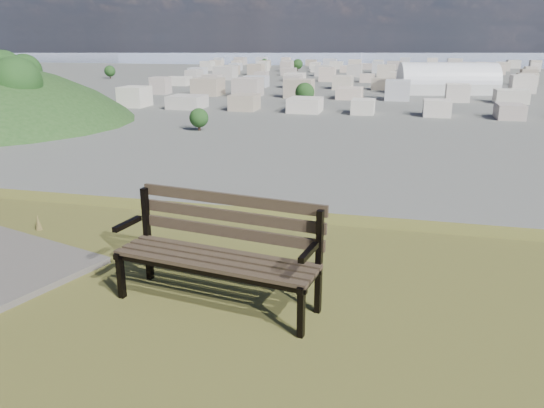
# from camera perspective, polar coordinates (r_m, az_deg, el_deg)

# --- Properties ---
(park_bench) EXTENTS (1.81, 0.83, 0.91)m
(park_bench) POSITION_cam_1_polar(r_m,az_deg,el_deg) (4.52, -5.56, -4.42)
(park_bench) COLOR #3B3122
(park_bench) RESTS_ON hilltop_mesa
(arena) EXTENTS (51.15, 29.78, 20.26)m
(arena) POSITION_cam_1_polar(r_m,az_deg,el_deg) (290.06, 18.30, 12.15)
(arena) COLOR #BAB9B5
(arena) RESTS_ON ground
(city_blocks) EXTENTS (395.00, 361.00, 7.00)m
(city_blocks) POSITION_cam_1_polar(r_m,az_deg,el_deg) (397.27, 14.09, 13.52)
(city_blocks) COLOR beige
(city_blocks) RESTS_ON ground
(city_trees) EXTENTS (406.52, 387.20, 9.98)m
(city_trees) POSITION_cam_1_polar(r_m,az_deg,el_deg) (322.99, 9.24, 13.25)
(city_trees) COLOR #36241B
(city_trees) RESTS_ON ground
(bay_water) EXTENTS (2400.00, 700.00, 0.12)m
(bay_water) POSITION_cam_1_polar(r_m,az_deg,el_deg) (902.52, 14.24, 15.20)
(bay_water) COLOR #7F8EA2
(bay_water) RESTS_ON ground
(far_hills) EXTENTS (2050.00, 340.00, 60.00)m
(far_hills) POSITION_cam_1_polar(r_m,az_deg,el_deg) (1406.37, 11.78, 17.02)
(far_hills) COLOR #8D94AF
(far_hills) RESTS_ON ground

